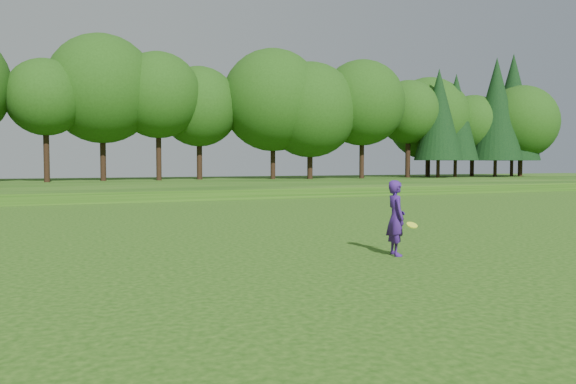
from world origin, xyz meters
name	(u,v)px	position (x,y,z in m)	size (l,w,h in m)	color
ground	(339,253)	(0.00, 0.00, 0.00)	(140.00, 140.00, 0.00)	#19420C
berm	(135,186)	(0.00, 34.00, 0.30)	(130.00, 30.00, 0.60)	#19420C
walking_path	(170,200)	(0.00, 20.00, 0.02)	(130.00, 1.60, 0.04)	gray
treeline	(127,93)	(0.00, 38.00, 8.10)	(104.00, 7.00, 15.00)	#1E4710
woman	(396,218)	(1.04, -0.83, 0.87)	(0.56, 1.01, 1.74)	#3B1974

